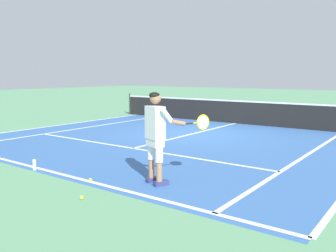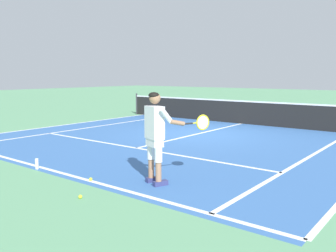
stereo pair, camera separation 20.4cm
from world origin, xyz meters
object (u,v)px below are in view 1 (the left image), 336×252
at_px(tennis_player, 157,132).
at_px(water_bottle, 34,165).
at_px(tennis_ball_by_baseline, 90,180).
at_px(tennis_ball_near_feet, 82,198).

xyz_separation_m(tennis_player, water_bottle, (-2.71, -0.78, -0.87)).
bearing_deg(tennis_ball_by_baseline, water_bottle, -174.79).
relative_size(tennis_player, water_bottle, 7.35).
height_order(tennis_ball_by_baseline, water_bottle, water_bottle).
height_order(tennis_player, water_bottle, tennis_player).
xyz_separation_m(tennis_ball_by_baseline, water_bottle, (-1.59, -0.15, 0.08)).
distance_m(tennis_ball_by_baseline, water_bottle, 1.60).
bearing_deg(tennis_ball_by_baseline, tennis_ball_near_feet, -49.56).
distance_m(tennis_ball_near_feet, tennis_ball_by_baseline, 1.00).
distance_m(tennis_player, tennis_ball_by_baseline, 1.60).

